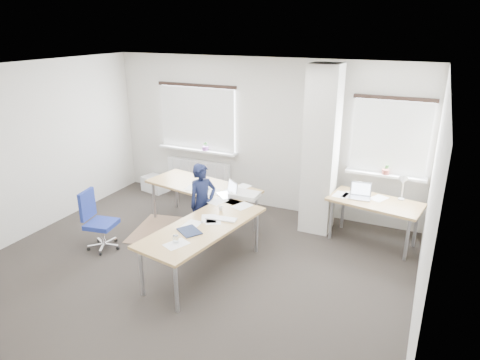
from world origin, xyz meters
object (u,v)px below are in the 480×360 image
at_px(desk_main, 206,206).
at_px(desk_side, 375,204).
at_px(task_chair, 101,233).
at_px(person, 203,204).

bearing_deg(desk_main, desk_side, 37.04).
distance_m(desk_main, desk_side, 2.66).
bearing_deg(desk_main, task_chair, -142.82).
xyz_separation_m(desk_main, task_chair, (-1.47, -0.75, -0.43)).
distance_m(desk_side, task_chair, 4.34).
bearing_deg(person, task_chair, 153.02).
bearing_deg(desk_side, desk_main, -142.96).
bearing_deg(task_chair, desk_main, 16.92).
height_order(desk_main, desk_side, desk_side).
distance_m(desk_main, person, 0.18).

